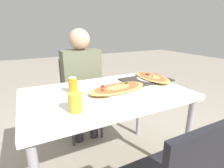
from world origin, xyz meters
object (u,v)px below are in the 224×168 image
(drink_glass, at_px, (75,102))
(pizza_main, at_px, (118,89))
(soda_can, at_px, (73,85))
(chair_far_seated, at_px, (80,93))
(person_seated, at_px, (82,77))
(dining_table, at_px, (107,101))
(pizza_second, at_px, (152,77))

(drink_glass, bearing_deg, pizza_main, 26.39)
(soda_can, bearing_deg, pizza_main, -19.69)
(chair_far_seated, xyz_separation_m, person_seated, (0.00, -0.11, 0.22))
(chair_far_seated, xyz_separation_m, pizza_main, (0.10, -0.75, 0.27))
(pizza_main, bearing_deg, person_seated, 98.56)
(person_seated, bearing_deg, dining_table, 90.87)
(soda_can, bearing_deg, dining_table, -21.35)
(soda_can, xyz_separation_m, drink_glass, (-0.07, -0.32, -0.00))
(chair_far_seated, height_order, drink_glass, chair_far_seated)
(dining_table, height_order, soda_can, soda_can)
(chair_far_seated, relative_size, soda_can, 7.28)
(person_seated, bearing_deg, pizza_main, 98.56)
(chair_far_seated, height_order, person_seated, person_seated)
(chair_far_seated, xyz_separation_m, soda_can, (-0.23, -0.64, 0.31))
(dining_table, distance_m, pizza_second, 0.56)
(drink_glass, bearing_deg, dining_table, 35.33)
(drink_glass, distance_m, pizza_second, 0.92)
(drink_glass, xyz_separation_m, pizza_second, (0.86, 0.34, -0.04))
(dining_table, height_order, pizza_main, pizza_main)
(person_seated, xyz_separation_m, pizza_second, (0.55, -0.50, 0.05))
(dining_table, bearing_deg, drink_glass, -144.67)
(pizza_main, distance_m, drink_glass, 0.45)
(chair_far_seated, relative_size, pizza_main, 1.70)
(dining_table, bearing_deg, soda_can, 158.65)
(soda_can, height_order, pizza_second, soda_can)
(soda_can, distance_m, pizza_second, 0.79)
(drink_glass, bearing_deg, chair_far_seated, 72.36)
(pizza_main, xyz_separation_m, pizza_second, (0.46, 0.14, -0.00))
(dining_table, relative_size, pizza_second, 2.72)
(chair_far_seated, bearing_deg, person_seated, 90.00)
(chair_far_seated, xyz_separation_m, drink_glass, (-0.30, -0.95, 0.31))
(dining_table, xyz_separation_m, pizza_main, (0.09, -0.02, 0.10))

